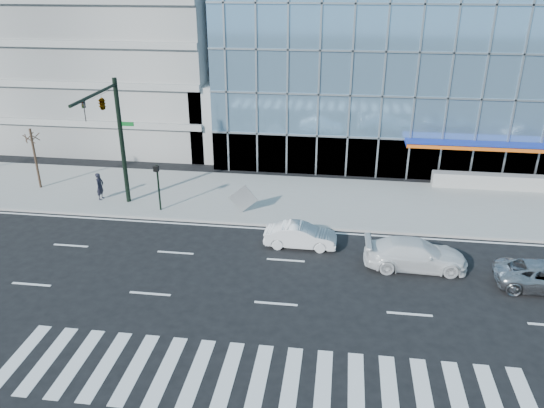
{
  "coord_description": "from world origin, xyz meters",
  "views": [
    {
      "loc": [
        2.57,
        -24.18,
        14.02
      ],
      "look_at": [
        -1.13,
        3.0,
        1.86
      ],
      "focal_mm": 35.0,
      "sensor_mm": 36.0,
      "label": 1
    }
  ],
  "objects_px": {
    "white_suv": "(415,254)",
    "white_sedan": "(300,236)",
    "pedestrian": "(100,186)",
    "ped_signal_post": "(158,181)",
    "traffic_signal": "(108,117)",
    "street_tree_near": "(31,137)",
    "tilted_panel": "(243,199)"
  },
  "relations": [
    {
      "from": "ped_signal_post",
      "to": "white_suv",
      "type": "bearing_deg",
      "value": -17.4
    },
    {
      "from": "ped_signal_post",
      "to": "tilted_panel",
      "type": "bearing_deg",
      "value": 4.46
    },
    {
      "from": "ped_signal_post",
      "to": "white_suv",
      "type": "height_order",
      "value": "ped_signal_post"
    },
    {
      "from": "white_suv",
      "to": "tilted_panel",
      "type": "distance_m",
      "value": 11.14
    },
    {
      "from": "ped_signal_post",
      "to": "white_sedan",
      "type": "xyz_separation_m",
      "value": [
        9.13,
        -3.28,
        -1.49
      ]
    },
    {
      "from": "street_tree_near",
      "to": "white_sedan",
      "type": "distance_m",
      "value": 19.77
    },
    {
      "from": "tilted_panel",
      "to": "pedestrian",
      "type": "bearing_deg",
      "value": 163.07
    },
    {
      "from": "white_sedan",
      "to": "tilted_panel",
      "type": "height_order",
      "value": "tilted_panel"
    },
    {
      "from": "pedestrian",
      "to": "street_tree_near",
      "type": "bearing_deg",
      "value": 81.04
    },
    {
      "from": "white_suv",
      "to": "pedestrian",
      "type": "xyz_separation_m",
      "value": [
        -19.55,
        5.92,
        0.3
      ]
    },
    {
      "from": "traffic_signal",
      "to": "white_sedan",
      "type": "bearing_deg",
      "value": -14.02
    },
    {
      "from": "traffic_signal",
      "to": "street_tree_near",
      "type": "relative_size",
      "value": 1.89
    },
    {
      "from": "traffic_signal",
      "to": "pedestrian",
      "type": "bearing_deg",
      "value": 141.12
    },
    {
      "from": "white_sedan",
      "to": "street_tree_near",
      "type": "bearing_deg",
      "value": 73.31
    },
    {
      "from": "white_suv",
      "to": "white_sedan",
      "type": "relative_size",
      "value": 1.31
    },
    {
      "from": "traffic_signal",
      "to": "street_tree_near",
      "type": "xyz_separation_m",
      "value": [
        -7.0,
        2.93,
        -2.39
      ]
    },
    {
      "from": "street_tree_near",
      "to": "white_sedan",
      "type": "bearing_deg",
      "value": -17.39
    },
    {
      "from": "street_tree_near",
      "to": "white_suv",
      "type": "bearing_deg",
      "value": -16.51
    },
    {
      "from": "traffic_signal",
      "to": "white_suv",
      "type": "bearing_deg",
      "value": -13.92
    },
    {
      "from": "ped_signal_post",
      "to": "white_suv",
      "type": "distance_m",
      "value": 15.91
    },
    {
      "from": "ped_signal_post",
      "to": "white_sedan",
      "type": "distance_m",
      "value": 9.81
    },
    {
      "from": "white_suv",
      "to": "white_sedan",
      "type": "xyz_separation_m",
      "value": [
        -6.0,
        1.46,
        -0.1
      ]
    },
    {
      "from": "white_suv",
      "to": "pedestrian",
      "type": "relative_size",
      "value": 2.86
    },
    {
      "from": "ped_signal_post",
      "to": "street_tree_near",
      "type": "distance_m",
      "value": 9.97
    },
    {
      "from": "street_tree_near",
      "to": "white_suv",
      "type": "height_order",
      "value": "street_tree_near"
    },
    {
      "from": "pedestrian",
      "to": "ped_signal_post",
      "type": "bearing_deg",
      "value": -98.75
    },
    {
      "from": "white_sedan",
      "to": "pedestrian",
      "type": "bearing_deg",
      "value": 72.49
    },
    {
      "from": "ped_signal_post",
      "to": "pedestrian",
      "type": "relative_size",
      "value": 1.66
    },
    {
      "from": "ped_signal_post",
      "to": "white_sedan",
      "type": "bearing_deg",
      "value": -19.75
    },
    {
      "from": "traffic_signal",
      "to": "white_sedan",
      "type": "xyz_separation_m",
      "value": [
        11.62,
        -2.9,
        -5.51
      ]
    },
    {
      "from": "traffic_signal",
      "to": "ped_signal_post",
      "type": "bearing_deg",
      "value": 8.52
    },
    {
      "from": "ped_signal_post",
      "to": "street_tree_near",
      "type": "xyz_separation_m",
      "value": [
        -9.5,
        2.56,
        1.64
      ]
    }
  ]
}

